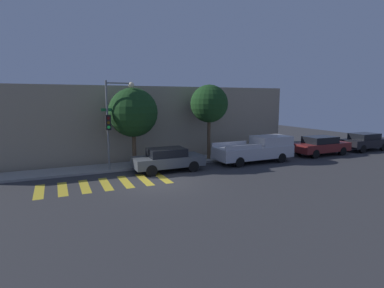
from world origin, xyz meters
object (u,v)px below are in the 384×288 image
at_px(traffic_light_pole, 113,114).
at_px(tree_midblock, 209,104).
at_px(sedan_near_corner, 168,159).
at_px(sedan_middle, 321,145).
at_px(pickup_truck, 257,149).
at_px(sedan_far_end, 365,141).
at_px(tree_near_corner, 133,113).

relative_size(traffic_light_pole, tree_midblock, 1.02).
xyz_separation_m(sedan_near_corner, sedan_middle, (12.87, -0.00, 0.03)).
bearing_deg(pickup_truck, tree_midblock, 147.12).
distance_m(sedan_middle, sedan_far_end, 5.19).
height_order(sedan_near_corner, tree_midblock, tree_midblock).
relative_size(sedan_middle, sedan_far_end, 1.09).
height_order(traffic_light_pole, tree_midblock, traffic_light_pole).
relative_size(traffic_light_pole, sedan_far_end, 1.28).
height_order(traffic_light_pole, sedan_near_corner, traffic_light_pole).
relative_size(pickup_truck, tree_midblock, 1.04).
bearing_deg(tree_midblock, sedan_far_end, -7.49).
height_order(sedan_far_end, tree_midblock, tree_midblock).
bearing_deg(sedan_middle, traffic_light_pole, 175.42).
relative_size(sedan_far_end, tree_near_corner, 0.84).
bearing_deg(sedan_far_end, sedan_near_corner, 180.00).
bearing_deg(traffic_light_pole, sedan_far_end, -3.46).
relative_size(traffic_light_pole, sedan_middle, 1.17).
distance_m(pickup_truck, tree_midblock, 4.68).
relative_size(sedan_near_corner, pickup_truck, 0.76).
bearing_deg(tree_near_corner, sedan_far_end, -5.43).
xyz_separation_m(sedan_middle, tree_near_corner, (-14.50, 1.87, 2.77)).
xyz_separation_m(sedan_near_corner, tree_near_corner, (-1.63, 1.87, 2.80)).
bearing_deg(traffic_light_pole, sedan_middle, -4.58).
height_order(traffic_light_pole, tree_near_corner, traffic_light_pole).
height_order(pickup_truck, sedan_middle, pickup_truck).
bearing_deg(tree_near_corner, traffic_light_pole, -155.85).
relative_size(sedan_far_end, tree_midblock, 0.79).
height_order(traffic_light_pole, pickup_truck, traffic_light_pole).
distance_m(traffic_light_pole, sedan_middle, 16.13).
height_order(pickup_truck, tree_near_corner, tree_near_corner).
xyz_separation_m(traffic_light_pole, pickup_truck, (9.70, -1.27, -2.62)).
xyz_separation_m(traffic_light_pole, sedan_far_end, (21.04, -1.27, -2.74)).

